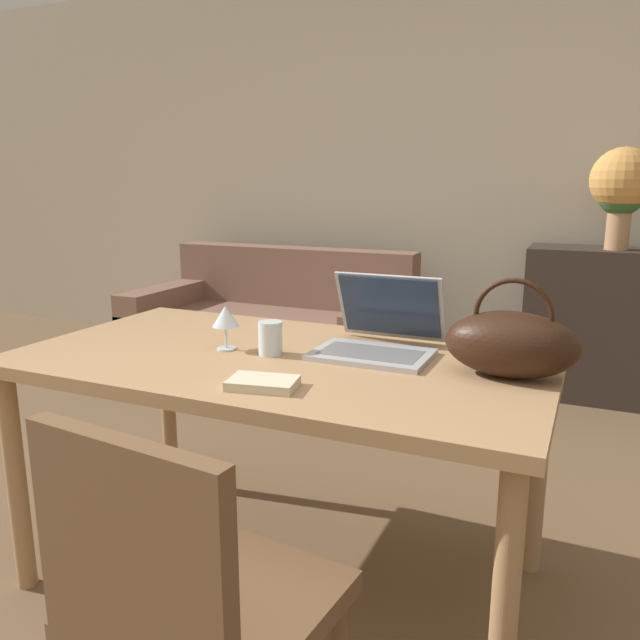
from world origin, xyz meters
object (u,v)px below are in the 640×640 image
(flower_vase, at_px, (622,186))
(couch, at_px, (272,334))
(laptop, at_px, (380,331))
(wine_glass, at_px, (225,318))
(drinking_glass, at_px, (270,338))
(chair, at_px, (188,603))
(handbag, at_px, (511,343))

(flower_vase, bearing_deg, couch, -170.41)
(laptop, xyz_separation_m, wine_glass, (-0.44, -0.18, 0.04))
(laptop, bearing_deg, drinking_glass, -148.62)
(chair, xyz_separation_m, laptop, (0.05, 0.95, 0.32))
(chair, height_order, flower_vase, flower_vase)
(laptop, bearing_deg, chair, -93.11)
(wine_glass, bearing_deg, chair, -62.95)
(drinking_glass, bearing_deg, handbag, 5.70)
(laptop, xyz_separation_m, flower_vase, (0.68, 2.09, 0.42))
(chair, height_order, drinking_glass, chair)
(handbag, relative_size, flower_vase, 0.63)
(wine_glass, xyz_separation_m, flower_vase, (1.12, 2.27, 0.38))
(chair, relative_size, couch, 0.50)
(chair, height_order, couch, chair)
(chair, distance_m, flower_vase, 3.21)
(drinking_glass, distance_m, flower_vase, 2.50)
(laptop, relative_size, wine_glass, 2.51)
(drinking_glass, bearing_deg, laptop, 31.38)
(handbag, distance_m, flower_vase, 2.25)
(wine_glass, bearing_deg, laptop, 22.52)
(drinking_glass, height_order, flower_vase, flower_vase)
(couch, height_order, flower_vase, flower_vase)
(laptop, height_order, wine_glass, laptop)
(couch, height_order, wine_glass, wine_glass)
(laptop, distance_m, wine_glass, 0.48)
(drinking_glass, xyz_separation_m, wine_glass, (-0.15, -0.01, 0.05))
(drinking_glass, relative_size, wine_glass, 0.74)
(couch, xyz_separation_m, drinking_glass, (1.04, -1.92, 0.53))
(laptop, bearing_deg, handbag, -15.03)
(laptop, distance_m, drinking_glass, 0.34)
(drinking_glass, bearing_deg, chair, -72.86)
(wine_glass, relative_size, flower_vase, 0.25)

